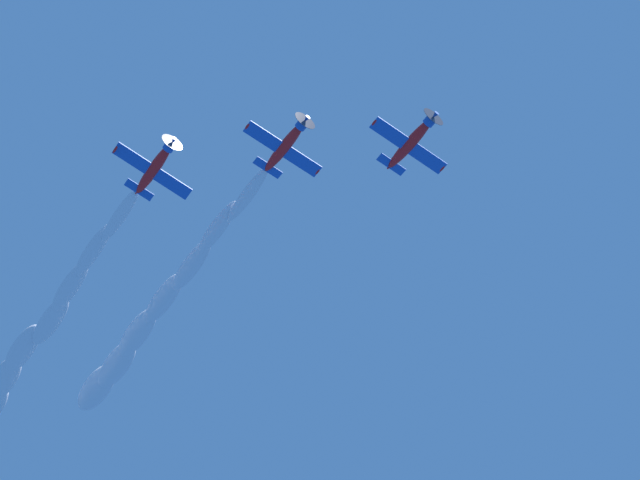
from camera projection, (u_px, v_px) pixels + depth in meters
airplane_lead at (412, 142)px, 85.76m from camera, size 7.29×8.24×2.83m
airplane_left_wingman at (286, 145)px, 87.00m from camera, size 7.29×8.24×2.80m
airplane_right_wingman at (155, 167)px, 87.50m from camera, size 7.31×8.23×2.58m
smoke_trail_left_wingman at (141, 330)px, 99.81m from camera, size 38.36×7.05×5.27m
smoke_trail_right_wingman at (27, 349)px, 100.25m from camera, size 38.14×7.25×5.08m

